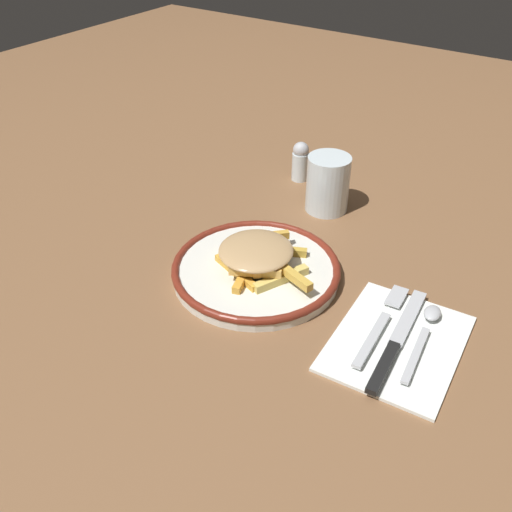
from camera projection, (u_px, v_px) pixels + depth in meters
name	position (u px, v px, depth m)	size (l,w,h in m)	color
ground_plane	(256.00, 276.00, 0.86)	(2.60, 2.60, 0.00)	brown
plate	(256.00, 270.00, 0.85)	(0.25, 0.25, 0.02)	white
fries_heap	(256.00, 255.00, 0.83)	(0.17, 0.15, 0.04)	gold
napkin	(397.00, 342.00, 0.74)	(0.15, 0.20, 0.01)	white
fork	(381.00, 324.00, 0.76)	(0.03, 0.18, 0.01)	silver
knife	(394.00, 346.00, 0.72)	(0.04, 0.21, 0.01)	black
spoon	(426.00, 329.00, 0.75)	(0.03, 0.15, 0.01)	silver
water_glass	(328.00, 184.00, 0.99)	(0.07, 0.07, 0.10)	silver
salt_shaker	(300.00, 161.00, 1.09)	(0.03, 0.03, 0.08)	silver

